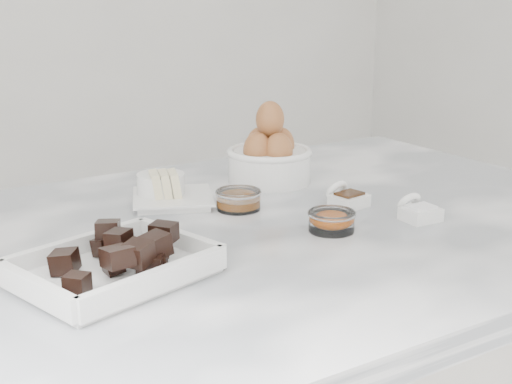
% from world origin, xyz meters
% --- Properties ---
extents(marble_slab, '(1.20, 0.80, 0.04)m').
position_xyz_m(marble_slab, '(0.00, 0.00, 0.92)').
color(marble_slab, white).
rests_on(marble_slab, cabinet).
extents(chocolate_dish, '(0.26, 0.22, 0.06)m').
position_xyz_m(chocolate_dish, '(-0.25, -0.08, 0.96)').
color(chocolate_dish, white).
rests_on(chocolate_dish, marble_slab).
extents(butter_plate, '(0.17, 0.17, 0.05)m').
position_xyz_m(butter_plate, '(-0.06, 0.16, 0.96)').
color(butter_plate, white).
rests_on(butter_plate, marble_slab).
extents(sugar_ramekin, '(0.08, 0.08, 0.05)m').
position_xyz_m(sugar_ramekin, '(-0.07, 0.19, 0.97)').
color(sugar_ramekin, white).
rests_on(sugar_ramekin, marble_slab).
extents(egg_bowl, '(0.15, 0.15, 0.15)m').
position_xyz_m(egg_bowl, '(0.15, 0.19, 0.99)').
color(egg_bowl, white).
rests_on(egg_bowl, marble_slab).
extents(honey_bowl, '(0.07, 0.07, 0.03)m').
position_xyz_m(honey_bowl, '(0.02, 0.08, 0.96)').
color(honey_bowl, white).
rests_on(honey_bowl, marble_slab).
extents(zest_bowl, '(0.07, 0.07, 0.03)m').
position_xyz_m(zest_bowl, '(0.08, -0.08, 0.96)').
color(zest_bowl, white).
rests_on(zest_bowl, marble_slab).
extents(vanilla_spoon, '(0.06, 0.07, 0.04)m').
position_xyz_m(vanilla_spoon, '(0.17, 0.00, 0.95)').
color(vanilla_spoon, white).
rests_on(vanilla_spoon, marble_slab).
extents(salt_spoon, '(0.06, 0.07, 0.04)m').
position_xyz_m(salt_spoon, '(0.22, -0.11, 0.95)').
color(salt_spoon, white).
rests_on(salt_spoon, marble_slab).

